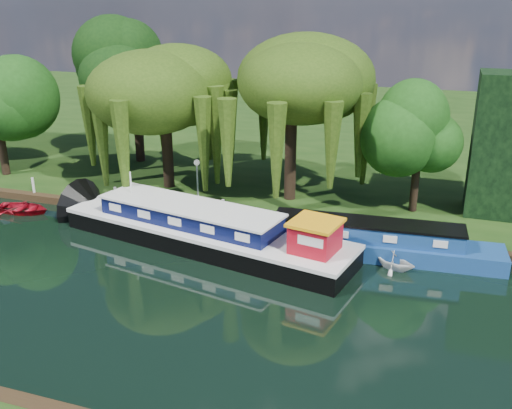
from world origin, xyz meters
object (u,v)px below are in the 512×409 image
(red_dinghy, at_px, (23,212))
(white_cruiser, at_px, (394,269))
(dutch_barge, at_px, (207,231))
(narrowboat, at_px, (366,242))

(red_dinghy, bearing_deg, white_cruiser, -95.76)
(red_dinghy, bearing_deg, dutch_barge, -98.57)
(dutch_barge, bearing_deg, white_cruiser, 13.43)
(dutch_barge, relative_size, white_cruiser, 8.42)
(narrowboat, xyz_separation_m, white_cruiser, (1.56, -1.22, -0.69))
(narrowboat, distance_m, white_cruiser, 2.10)
(dutch_barge, height_order, red_dinghy, dutch_barge)
(white_cruiser, bearing_deg, narrowboat, 69.47)
(dutch_barge, relative_size, red_dinghy, 4.97)
(narrowboat, relative_size, white_cruiser, 6.79)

